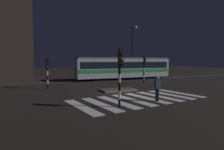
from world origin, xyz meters
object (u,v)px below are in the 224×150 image
(traffic_light_corner_far_right, at_px, (144,65))
(pedestrian_waiting_at_kerb, at_px, (157,89))
(traffic_light_kerb_mid_left, at_px, (120,69))
(street_lamp_trackside_right, at_px, (133,47))
(traffic_light_corner_far_left, at_px, (47,68))
(tram, at_px, (124,68))

(traffic_light_corner_far_right, relative_size, pedestrian_waiting_at_kerb, 1.99)
(traffic_light_kerb_mid_left, height_order, street_lamp_trackside_right, street_lamp_trackside_right)
(traffic_light_kerb_mid_left, xyz_separation_m, street_lamp_trackside_right, (8.88, 14.32, 2.51))
(traffic_light_corner_far_left, bearing_deg, street_lamp_trackside_right, 20.10)
(pedestrian_waiting_at_kerb, bearing_deg, street_lamp_trackside_right, 67.14)
(traffic_light_corner_far_right, height_order, street_lamp_trackside_right, street_lamp_trackside_right)
(street_lamp_trackside_right, bearing_deg, pedestrian_waiting_at_kerb, -112.86)
(traffic_light_kerb_mid_left, xyz_separation_m, traffic_light_corner_far_right, (7.88, 9.75, -0.04))
(traffic_light_corner_far_right, height_order, pedestrian_waiting_at_kerb, traffic_light_corner_far_right)
(traffic_light_kerb_mid_left, relative_size, pedestrian_waiting_at_kerb, 2.03)
(tram, bearing_deg, traffic_light_corner_far_left, -153.60)
(traffic_light_corner_far_right, bearing_deg, traffic_light_corner_far_left, 179.35)
(traffic_light_kerb_mid_left, relative_size, tram, 0.24)
(traffic_light_corner_far_right, relative_size, street_lamp_trackside_right, 0.45)
(street_lamp_trackside_right, bearing_deg, traffic_light_corner_far_left, -159.90)
(tram, bearing_deg, pedestrian_waiting_at_kerb, -108.16)
(traffic_light_kerb_mid_left, bearing_deg, traffic_light_corner_far_right, 51.06)
(traffic_light_corner_far_left, bearing_deg, traffic_light_kerb_mid_left, -71.67)
(traffic_light_corner_far_right, bearing_deg, street_lamp_trackside_right, 77.69)
(traffic_light_corner_far_left, height_order, pedestrian_waiting_at_kerb, traffic_light_corner_far_left)
(traffic_light_corner_far_right, bearing_deg, pedestrian_waiting_at_kerb, -117.63)
(traffic_light_kerb_mid_left, height_order, traffic_light_corner_far_left, traffic_light_kerb_mid_left)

